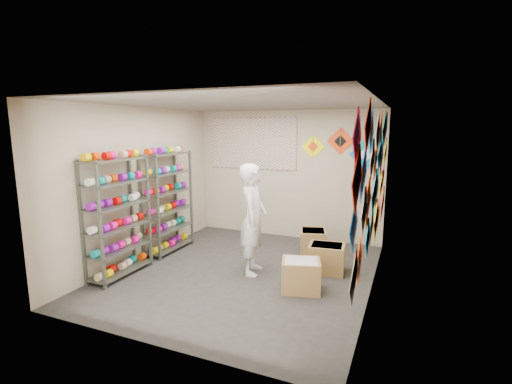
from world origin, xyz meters
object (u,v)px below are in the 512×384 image
at_px(shelf_rack_front, 118,218).
at_px(carton_b, 326,258).
at_px(shopkeeper, 253,219).
at_px(shelf_rack_back, 168,202).
at_px(carton_a, 301,275).
at_px(carton_c, 313,242).

height_order(shelf_rack_front, carton_b, shelf_rack_front).
bearing_deg(shopkeeper, carton_b, -78.07).
xyz_separation_m(shelf_rack_back, carton_a, (2.83, -0.74, -0.72)).
relative_size(shopkeeper, carton_a, 3.27).
relative_size(shelf_rack_front, carton_c, 3.66).
xyz_separation_m(shelf_rack_back, carton_c, (2.60, 0.90, -0.72)).
height_order(carton_b, carton_c, carton_b).
bearing_deg(shelf_rack_front, shelf_rack_back, 90.00).
height_order(shelf_rack_back, shopkeeper, shelf_rack_back).
distance_m(shopkeeper, carton_b, 1.38).
relative_size(carton_b, carton_c, 1.09).
relative_size(shopkeeper, carton_b, 3.17).
height_order(shelf_rack_front, shopkeeper, shelf_rack_front).
xyz_separation_m(carton_b, carton_c, (-0.43, 0.79, -0.01)).
distance_m(shelf_rack_front, carton_c, 3.48).
relative_size(carton_a, carton_b, 0.97).
bearing_deg(carton_c, shopkeeper, -133.45).
relative_size(shelf_rack_back, carton_c, 3.66).
xyz_separation_m(shelf_rack_front, shopkeeper, (1.93, 0.92, -0.05)).
xyz_separation_m(shelf_rack_front, carton_a, (2.83, 0.56, -0.72)).
height_order(shopkeeper, carton_c, shopkeeper).
distance_m(shelf_rack_front, carton_b, 3.41).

